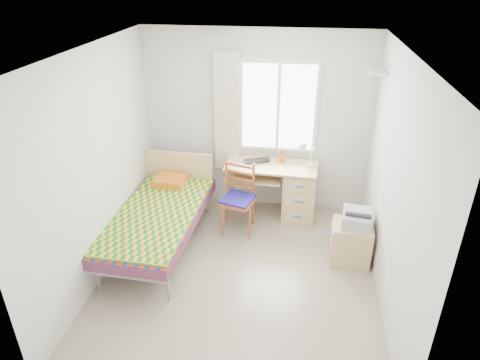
% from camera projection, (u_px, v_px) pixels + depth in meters
% --- Properties ---
extents(floor, '(3.50, 3.50, 0.00)m').
position_uv_depth(floor, '(239.00, 274.00, 5.13)').
color(floor, '#BCAD93').
rests_on(floor, ground).
extents(ceiling, '(3.50, 3.50, 0.00)m').
position_uv_depth(ceiling, '(238.00, 52.00, 3.95)').
color(ceiling, white).
rests_on(ceiling, wall_back).
extents(wall_back, '(3.20, 0.00, 3.20)m').
position_uv_depth(wall_back, '(257.00, 123.00, 6.08)').
color(wall_back, silver).
rests_on(wall_back, ground).
extents(wall_left, '(0.00, 3.50, 3.50)m').
position_uv_depth(wall_left, '(96.00, 168.00, 4.75)').
color(wall_left, silver).
rests_on(wall_left, ground).
extents(wall_right, '(0.00, 3.50, 3.50)m').
position_uv_depth(wall_right, '(394.00, 188.00, 4.33)').
color(wall_right, silver).
rests_on(wall_right, ground).
extents(window, '(1.10, 0.04, 1.30)m').
position_uv_depth(window, '(278.00, 107.00, 5.91)').
color(window, white).
rests_on(window, wall_back).
extents(curtain, '(0.35, 0.05, 1.70)m').
position_uv_depth(curtain, '(227.00, 113.00, 6.01)').
color(curtain, beige).
rests_on(curtain, wall_back).
extents(floating_shelf, '(0.20, 0.32, 0.03)m').
position_uv_depth(floating_shelf, '(377.00, 72.00, 5.19)').
color(floating_shelf, white).
rests_on(floating_shelf, wall_right).
extents(bed, '(1.08, 2.16, 0.92)m').
position_uv_depth(bed, '(160.00, 215.00, 5.49)').
color(bed, '#979AA0').
rests_on(bed, floor).
extents(desk, '(1.31, 0.65, 0.80)m').
position_uv_depth(desk, '(295.00, 189.00, 6.13)').
color(desk, tan).
rests_on(desk, floor).
extents(chair, '(0.51, 0.51, 0.96)m').
position_uv_depth(chair, '(239.00, 195.00, 5.78)').
color(chair, '#AB5621').
rests_on(chair, floor).
extents(cabinet, '(0.50, 0.45, 0.52)m').
position_uv_depth(cabinet, '(351.00, 242.00, 5.27)').
color(cabinet, '#D6BB6D').
rests_on(cabinet, floor).
extents(printer, '(0.38, 0.43, 0.17)m').
position_uv_depth(printer, '(357.00, 218.00, 5.13)').
color(printer, '#ADB2B6').
rests_on(printer, cabinet).
extents(laptop, '(0.44, 0.37, 0.03)m').
position_uv_depth(laptop, '(258.00, 162.00, 6.04)').
color(laptop, black).
rests_on(laptop, desk).
extents(pen_cup, '(0.10, 0.10, 0.10)m').
position_uv_depth(pen_cup, '(282.00, 159.00, 6.06)').
color(pen_cup, '#CE6A16').
rests_on(pen_cup, desk).
extents(task_lamp, '(0.22, 0.32, 0.40)m').
position_uv_depth(task_lamp, '(307.00, 153.00, 5.74)').
color(task_lamp, white).
rests_on(task_lamp, desk).
extents(book, '(0.17, 0.23, 0.02)m').
position_uv_depth(book, '(256.00, 178.00, 6.10)').
color(book, gray).
rests_on(book, desk).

